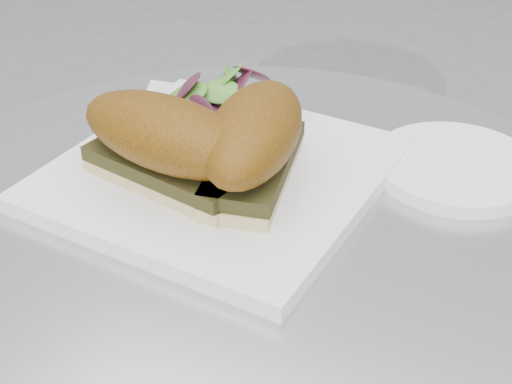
% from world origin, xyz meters
% --- Properties ---
extents(plate, '(0.31, 0.31, 0.02)m').
position_xyz_m(plate, '(-0.06, 0.06, 0.74)').
color(plate, white).
rests_on(plate, table).
extents(sandwich_left, '(0.19, 0.11, 0.08)m').
position_xyz_m(sandwich_left, '(-0.09, 0.02, 0.79)').
color(sandwich_left, '#C8BC7D').
rests_on(sandwich_left, plate).
extents(sandwich_right, '(0.12, 0.19, 0.08)m').
position_xyz_m(sandwich_right, '(-0.02, 0.05, 0.79)').
color(sandwich_right, '#C8BC7D').
rests_on(sandwich_right, plate).
extents(salad, '(0.10, 0.10, 0.05)m').
position_xyz_m(salad, '(-0.10, 0.15, 0.77)').
color(salad, '#539932').
rests_on(salad, plate).
extents(napkin, '(0.15, 0.15, 0.02)m').
position_xyz_m(napkin, '(-0.12, 0.13, 0.74)').
color(napkin, white).
rests_on(napkin, table).
extents(saucer, '(0.16, 0.16, 0.01)m').
position_xyz_m(saucer, '(0.14, 0.17, 0.74)').
color(saucer, white).
rests_on(saucer, table).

